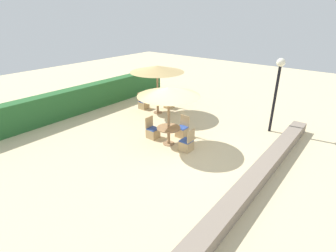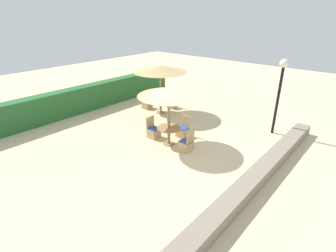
# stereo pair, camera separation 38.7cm
# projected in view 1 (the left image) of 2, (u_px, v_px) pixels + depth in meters

# --- Properties ---
(ground_plane) EXTENTS (40.00, 40.00, 0.00)m
(ground_plane) POSITION_uv_depth(u_px,v_px,m) (180.00, 150.00, 10.44)
(ground_plane) COLOR beige
(hedge_row) EXTENTS (13.00, 0.70, 1.38)m
(hedge_row) POSITION_uv_depth(u_px,v_px,m) (77.00, 100.00, 14.09)
(hedge_row) COLOR #28602D
(hedge_row) RESTS_ON ground_plane
(stone_border) EXTENTS (10.00, 0.56, 0.43)m
(stone_border) POSITION_uv_depth(u_px,v_px,m) (259.00, 174.00, 8.53)
(stone_border) COLOR gray
(stone_border) RESTS_ON ground_plane
(lamp_post) EXTENTS (0.36, 0.36, 3.32)m
(lamp_post) POSITION_uv_depth(u_px,v_px,m) (278.00, 81.00, 11.20)
(lamp_post) COLOR black
(lamp_post) RESTS_ON ground_plane
(parasol_center) EXTENTS (2.47, 2.47, 2.41)m
(parasol_center) POSITION_uv_depth(u_px,v_px,m) (169.00, 92.00, 10.07)
(parasol_center) COLOR #93704C
(parasol_center) RESTS_ON ground_plane
(round_table_center) EXTENTS (0.97, 0.97, 0.74)m
(round_table_center) POSITION_uv_depth(u_px,v_px,m) (169.00, 132.00, 10.74)
(round_table_center) COLOR #93704C
(round_table_center) RESTS_ON ground_plane
(patio_chair_center_east) EXTENTS (0.46, 0.46, 0.93)m
(patio_chair_center_east) POSITION_uv_depth(u_px,v_px,m) (182.00, 131.00, 11.53)
(patio_chair_center_east) COLOR tan
(patio_chair_center_east) RESTS_ON ground_plane
(patio_chair_center_south) EXTENTS (0.46, 0.46, 0.93)m
(patio_chair_center_south) POSITION_uv_depth(u_px,v_px,m) (187.00, 144.00, 10.35)
(patio_chair_center_south) COLOR tan
(patio_chair_center_south) RESTS_ON ground_plane
(patio_chair_center_north) EXTENTS (0.46, 0.46, 0.93)m
(patio_chair_center_north) POSITION_uv_depth(u_px,v_px,m) (153.00, 132.00, 11.41)
(patio_chair_center_north) COLOR tan
(patio_chair_center_north) RESTS_ON ground_plane
(parasol_back_right) EXTENTS (2.79, 2.79, 2.56)m
(parasol_back_right) POSITION_uv_depth(u_px,v_px,m) (157.00, 69.00, 13.37)
(parasol_back_right) COLOR #93704C
(parasol_back_right) RESTS_ON ground_plane
(round_table_back_right) EXTENTS (1.15, 1.15, 0.72)m
(round_table_back_right) POSITION_uv_depth(u_px,v_px,m) (158.00, 103.00, 14.10)
(round_table_back_right) COLOR #93704C
(round_table_back_right) RESTS_ON ground_plane
(patio_chair_back_right_north) EXTENTS (0.46, 0.46, 0.93)m
(patio_chair_back_right_north) POSITION_uv_depth(u_px,v_px,m) (144.00, 104.00, 14.86)
(patio_chair_back_right_north) COLOR tan
(patio_chair_back_right_north) RESTS_ON ground_plane
(patio_chair_back_right_east) EXTENTS (0.46, 0.46, 0.93)m
(patio_chair_back_right_east) POSITION_uv_depth(u_px,v_px,m) (169.00, 103.00, 14.98)
(patio_chair_back_right_east) COLOR tan
(patio_chair_back_right_east) RESTS_ON ground_plane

